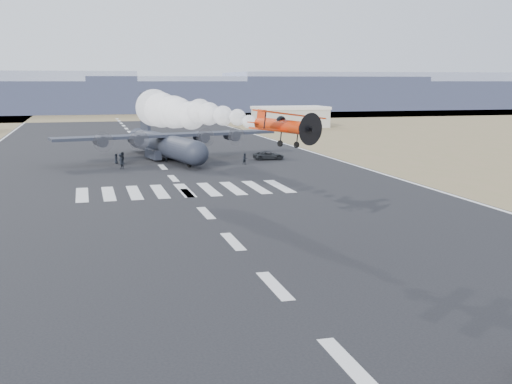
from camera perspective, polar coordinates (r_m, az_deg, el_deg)
name	(u,v)px	position (r m, az deg, el deg)	size (l,w,h in m)	color
ground	(348,363)	(31.37, 8.18, -14.85)	(500.00, 500.00, 0.00)	black
scrub_far	(114,115)	(256.71, -12.54, 6.69)	(500.00, 80.00, 0.00)	olive
runway_markings	(173,178)	(87.85, -7.36, 1.21)	(60.00, 260.00, 0.01)	silver
ridge_seg_d	(110,96)	(286.42, -12.88, 8.28)	(150.00, 50.00, 13.00)	gray
ridge_seg_e	(255,93)	(296.22, -0.08, 8.76)	(150.00, 50.00, 15.00)	gray
ridge_seg_f	(385,91)	(319.22, 11.41, 8.82)	(150.00, 50.00, 17.00)	gray
ridge_seg_g	(502,94)	(352.91, 20.99, 8.13)	(150.00, 50.00, 13.00)	gray
hangar_right	(290,117)	(185.53, 3.05, 6.72)	(20.50, 12.50, 5.90)	#A4A092
aerobatic_biplane	(285,125)	(49.72, 2.56, 5.95)	(6.91, 6.38, 3.00)	red
smoke_trail	(172,110)	(71.62, -7.45, 7.22)	(8.57, 28.49, 4.33)	white
transport_aircraft	(165,143)	(108.93, -8.11, 4.35)	(37.80, 30.94, 10.96)	#1F242E
support_vehicle	(269,155)	(107.93, 1.13, 3.27)	(2.37, 5.14, 1.43)	black
crew_a	(188,159)	(102.08, -6.04, 2.91)	(0.61, 0.50, 1.68)	black
crew_b	(122,164)	(98.24, -11.81, 2.48)	(0.82, 0.50, 1.68)	black
crew_c	(120,159)	(103.54, -11.98, 2.86)	(1.13, 0.52, 1.75)	black
crew_d	(166,157)	(105.81, -7.99, 3.12)	(1.01, 0.52, 1.72)	black
crew_e	(116,159)	(105.13, -12.33, 2.91)	(0.77, 0.47, 1.57)	black
crew_f	(122,158)	(105.24, -11.79, 3.00)	(1.69, 0.55, 1.82)	black
crew_g	(195,156)	(106.27, -5.47, 3.17)	(0.58, 0.48, 1.59)	black
crew_h	(245,159)	(101.53, -0.98, 2.96)	(0.88, 0.54, 1.81)	black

